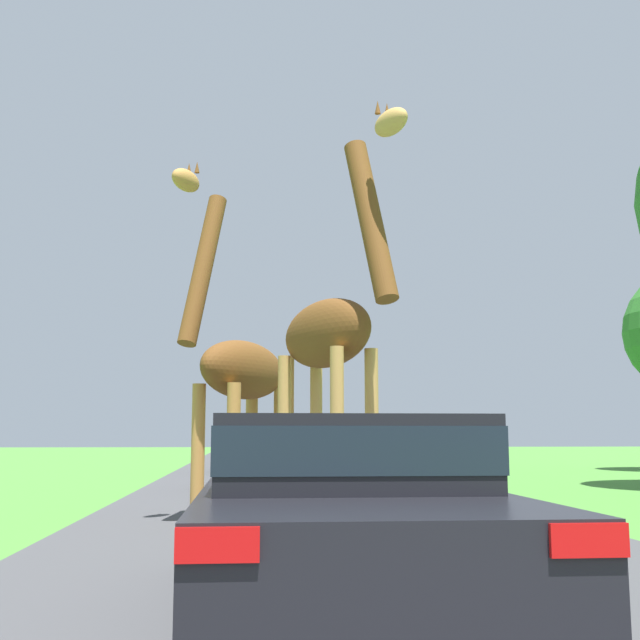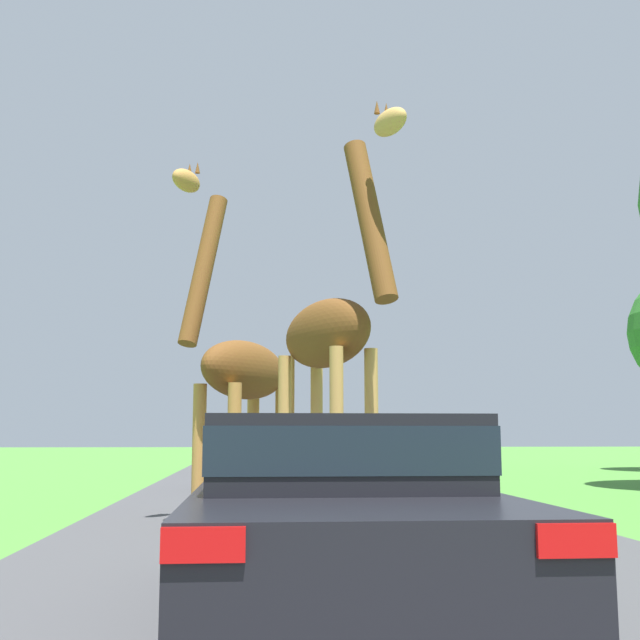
# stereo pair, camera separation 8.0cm
# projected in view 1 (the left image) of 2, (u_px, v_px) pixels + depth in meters

# --- Properties ---
(road) EXTENTS (6.71, 120.00, 0.00)m
(road) POSITION_uv_depth(u_px,v_px,m) (273.00, 467.00, 29.40)
(road) COLOR #424244
(road) RESTS_ON ground
(giraffe_near_road) EXTENTS (1.50, 2.61, 5.03)m
(giraffe_near_road) POSITION_uv_depth(u_px,v_px,m) (332.00, 336.00, 9.95)
(giraffe_near_road) COLOR tan
(giraffe_near_road) RESTS_ON ground
(giraffe_companion) EXTENTS (1.91, 2.82, 4.92)m
(giraffe_companion) POSITION_uv_depth(u_px,v_px,m) (239.00, 373.00, 11.90)
(giraffe_companion) COLOR #B77F3D
(giraffe_companion) RESTS_ON ground
(car_lead_maroon) EXTENTS (1.80, 4.37, 1.30)m
(car_lead_maroon) POSITION_uv_depth(u_px,v_px,m) (341.00, 507.00, 5.28)
(car_lead_maroon) COLOR black
(car_lead_maroon) RESTS_ON ground
(car_queue_right) EXTENTS (1.94, 4.11, 1.32)m
(car_queue_right) POSITION_uv_depth(u_px,v_px,m) (252.00, 450.00, 25.89)
(car_queue_right) COLOR #144C28
(car_queue_right) RESTS_ON ground
(car_queue_left) EXTENTS (1.83, 4.48, 1.31)m
(car_queue_left) POSITION_uv_depth(u_px,v_px,m) (262.00, 456.00, 17.78)
(car_queue_left) COLOR gray
(car_queue_left) RESTS_ON ground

